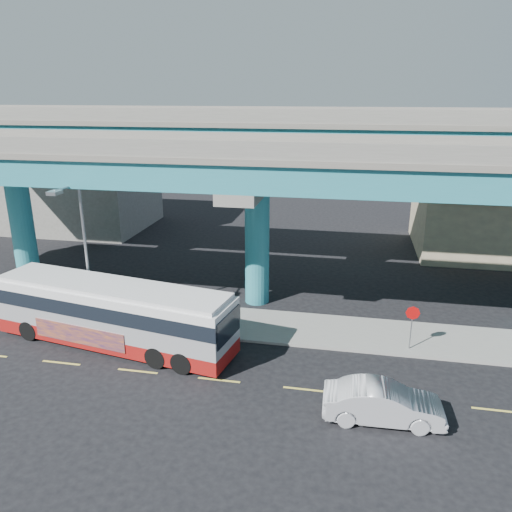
% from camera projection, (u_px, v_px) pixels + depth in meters
% --- Properties ---
extents(ground, '(120.00, 120.00, 0.00)m').
position_uv_depth(ground, '(221.00, 377.00, 23.28)').
color(ground, black).
rests_on(ground, ground).
extents(sidewalk, '(70.00, 4.00, 0.15)m').
position_uv_depth(sidewalk, '(245.00, 324.00, 28.38)').
color(sidewalk, gray).
rests_on(sidewalk, ground).
extents(lane_markings, '(58.00, 0.12, 0.01)m').
position_uv_depth(lane_markings, '(219.00, 380.00, 23.00)').
color(lane_markings, '#D8C64C').
rests_on(lane_markings, ground).
extents(viaduct, '(52.00, 12.40, 11.70)m').
position_uv_depth(viaduct, '(258.00, 155.00, 28.89)').
color(viaduct, teal).
rests_on(viaduct, ground).
extents(building_beige, '(14.00, 10.23, 7.00)m').
position_uv_depth(building_beige, '(508.00, 210.00, 40.31)').
color(building_beige, tan).
rests_on(building_beige, ground).
extents(building_concrete, '(12.00, 10.00, 9.00)m').
position_uv_depth(building_concrete, '(83.00, 181.00, 47.87)').
color(building_concrete, gray).
rests_on(building_concrete, ground).
extents(transit_bus, '(13.42, 5.10, 3.38)m').
position_uv_depth(transit_bus, '(113.00, 312.00, 25.70)').
color(transit_bus, maroon).
rests_on(transit_bus, ground).
extents(sedan, '(2.00, 4.90, 1.58)m').
position_uv_depth(sedan, '(383.00, 403.00, 19.98)').
color(sedan, silver).
rests_on(sedan, ground).
extents(parked_car, '(2.25, 4.47, 1.45)m').
position_uv_depth(parked_car, '(78.00, 296.00, 30.25)').
color(parked_car, '#302F35').
rests_on(parked_car, sidewalk).
extents(street_lamp, '(0.50, 2.63, 8.16)m').
position_uv_depth(street_lamp, '(78.00, 236.00, 26.33)').
color(street_lamp, gray).
rests_on(street_lamp, sidewalk).
extents(stop_sign, '(0.71, 0.09, 2.35)m').
position_uv_depth(stop_sign, '(412.00, 319.00, 24.99)').
color(stop_sign, gray).
rests_on(stop_sign, sidewalk).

